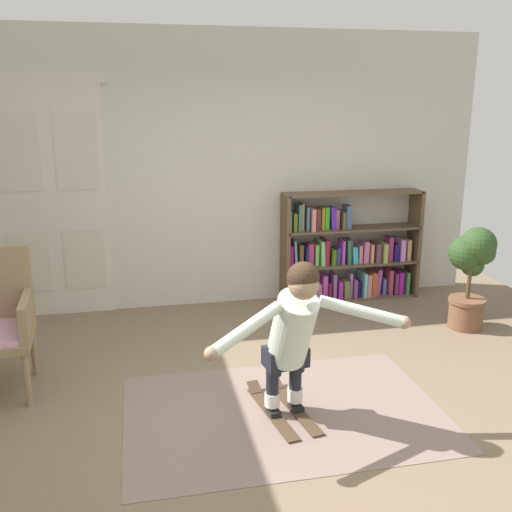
{
  "coord_description": "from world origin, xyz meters",
  "views": [
    {
      "loc": [
        -0.77,
        -3.48,
        2.2
      ],
      "look_at": [
        0.1,
        0.62,
        1.05
      ],
      "focal_mm": 40.29,
      "sensor_mm": 36.0,
      "label": 1
    }
  ],
  "objects_px": {
    "bookshelf": "(346,255)",
    "person_skier": "(294,329)",
    "skis_pair": "(282,408)",
    "potted_plant": "(472,267)"
  },
  "relations": [
    {
      "from": "potted_plant",
      "to": "bookshelf",
      "type": "bearing_deg",
      "value": 131.09
    },
    {
      "from": "skis_pair",
      "to": "person_skier",
      "type": "distance_m",
      "value": 0.71
    },
    {
      "from": "bookshelf",
      "to": "potted_plant",
      "type": "relative_size",
      "value": 1.56
    },
    {
      "from": "bookshelf",
      "to": "skis_pair",
      "type": "distance_m",
      "value": 2.65
    },
    {
      "from": "potted_plant",
      "to": "person_skier",
      "type": "distance_m",
      "value": 2.6
    },
    {
      "from": "potted_plant",
      "to": "person_skier",
      "type": "height_order",
      "value": "person_skier"
    },
    {
      "from": "skis_pair",
      "to": "bookshelf",
      "type": "bearing_deg",
      "value": 59.51
    },
    {
      "from": "skis_pair",
      "to": "person_skier",
      "type": "height_order",
      "value": "person_skier"
    },
    {
      "from": "bookshelf",
      "to": "person_skier",
      "type": "height_order",
      "value": "bookshelf"
    },
    {
      "from": "skis_pair",
      "to": "person_skier",
      "type": "relative_size",
      "value": 0.58
    }
  ]
}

